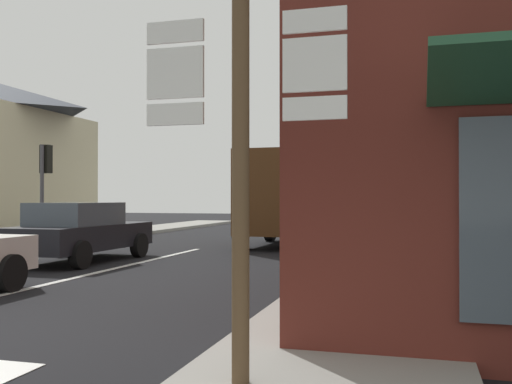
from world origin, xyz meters
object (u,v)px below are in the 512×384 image
delivery_truck (286,196)px  traffic_light_near_right (357,169)px  traffic_light_near_left (45,172)px  route_sign_post (241,158)px  sedan_far (80,231)px

delivery_truck → traffic_light_near_right: 3.49m
delivery_truck → traffic_light_near_left: traffic_light_near_left is taller
traffic_light_near_left → traffic_light_near_right: 9.81m
traffic_light_near_right → route_sign_post: bearing=-88.6°
traffic_light_near_right → sedan_far: bearing=-150.3°
sedan_far → traffic_light_near_right: size_ratio=1.31×
sedan_far → route_sign_post: 10.73m
traffic_light_near_left → delivery_truck: bearing=20.3°
sedan_far → delivery_truck: bearing=56.7°
sedan_far → traffic_light_near_right: 7.60m
delivery_truck → route_sign_post: size_ratio=1.58×
traffic_light_near_right → delivery_truck: bearing=138.0°
route_sign_post → traffic_light_near_right: traffic_light_near_right is taller
delivery_truck → route_sign_post: bearing=-78.7°
traffic_light_near_left → traffic_light_near_right: size_ratio=1.01×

